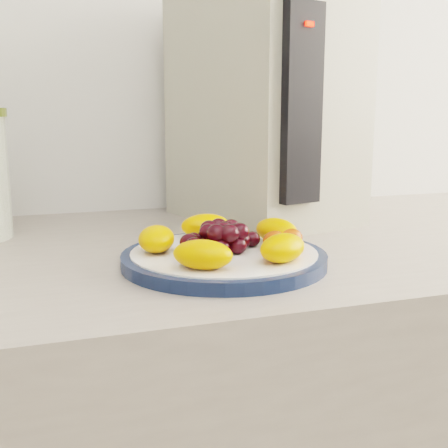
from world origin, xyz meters
name	(u,v)px	position (x,y,z in m)	size (l,w,h in m)	color
plate_rim	(224,259)	(0.09, 1.08, 0.91)	(0.25, 0.25, 0.01)	#111F3E
plate_face	(224,258)	(0.09, 1.08, 0.91)	(0.22, 0.22, 0.02)	white
appliance_body	(263,109)	(0.25, 1.34, 1.08)	(0.21, 0.30, 0.37)	#A5A18D
appliance_panel	(301,105)	(0.24, 1.18, 1.09)	(0.06, 0.02, 0.27)	black
appliance_led	(309,24)	(0.24, 1.17, 1.20)	(0.01, 0.01, 0.01)	#FF0C05
fruit_plate	(228,238)	(0.10, 1.08, 0.93)	(0.21, 0.20, 0.04)	orange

